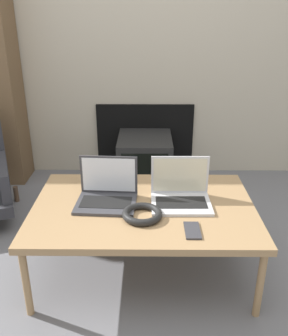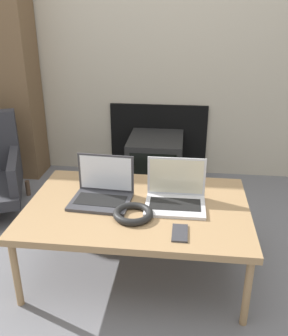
{
  "view_description": "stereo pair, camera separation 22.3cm",
  "coord_description": "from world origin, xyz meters",
  "px_view_note": "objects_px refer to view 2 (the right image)",
  "views": [
    {
      "loc": [
        0.02,
        -1.4,
        1.38
      ],
      "look_at": [
        0.0,
        0.65,
        0.49
      ],
      "focal_mm": 40.0,
      "sensor_mm": 36.0,
      "label": 1
    },
    {
      "loc": [
        0.24,
        -1.39,
        1.38
      ],
      "look_at": [
        0.0,
        0.65,
        0.49
      ],
      "focal_mm": 40.0,
      "sensor_mm": 36.0,
      "label": 2
    }
  ],
  "objects_px": {
    "headphones": "(133,214)",
    "tv": "(156,161)",
    "laptop_left": "(103,191)",
    "laptop_right": "(176,195)",
    "phone": "(180,233)"
  },
  "relations": [
    {
      "from": "laptop_right",
      "to": "phone",
      "type": "xyz_separation_m",
      "value": [
        0.03,
        -0.29,
        -0.05
      ]
    },
    {
      "from": "tv",
      "to": "laptop_left",
      "type": "bearing_deg",
      "value": -100.59
    },
    {
      "from": "laptop_right",
      "to": "phone",
      "type": "distance_m",
      "value": 0.3
    },
    {
      "from": "laptop_right",
      "to": "tv",
      "type": "bearing_deg",
      "value": 99.77
    },
    {
      "from": "laptop_left",
      "to": "laptop_right",
      "type": "xyz_separation_m",
      "value": [
        0.4,
        0.0,
        0.0
      ]
    },
    {
      "from": "headphones",
      "to": "phone",
      "type": "height_order",
      "value": "headphones"
    },
    {
      "from": "laptop_right",
      "to": "laptop_left",
      "type": "bearing_deg",
      "value": 179.48
    },
    {
      "from": "tv",
      "to": "laptop_right",
      "type": "bearing_deg",
      "value": -79.7
    },
    {
      "from": "laptop_left",
      "to": "phone",
      "type": "xyz_separation_m",
      "value": [
        0.43,
        -0.29,
        -0.05
      ]
    },
    {
      "from": "headphones",
      "to": "tv",
      "type": "relative_size",
      "value": 0.4
    },
    {
      "from": "laptop_right",
      "to": "tv",
      "type": "height_order",
      "value": "laptop_right"
    },
    {
      "from": "laptop_left",
      "to": "headphones",
      "type": "relative_size",
      "value": 1.62
    },
    {
      "from": "laptop_left",
      "to": "tv",
      "type": "relative_size",
      "value": 0.65
    },
    {
      "from": "laptop_left",
      "to": "tv",
      "type": "bearing_deg",
      "value": 82.94
    },
    {
      "from": "laptop_right",
      "to": "headphones",
      "type": "bearing_deg",
      "value": -141.1
    }
  ]
}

